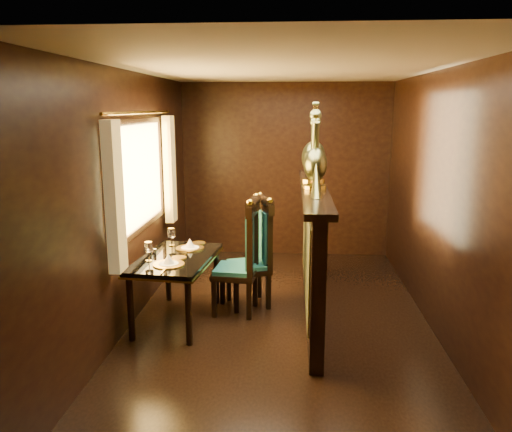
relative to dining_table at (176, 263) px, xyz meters
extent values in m
plane|color=black|center=(1.05, 0.00, -0.61)|extent=(5.00, 5.00, 0.00)
cube|color=black|center=(1.05, 2.50, 0.64)|extent=(3.00, 0.04, 2.50)
cube|color=black|center=(1.05, -2.50, 0.64)|extent=(3.00, 0.04, 2.50)
cube|color=black|center=(-0.45, 0.00, 0.64)|extent=(0.04, 5.00, 2.50)
cube|color=black|center=(2.55, 0.00, 0.64)|extent=(0.04, 5.00, 2.50)
cube|color=beige|center=(1.05, 0.00, 1.89)|extent=(3.00, 5.00, 0.04)
cube|color=#FFC672|center=(-0.44, 0.30, 0.84)|extent=(0.01, 1.70, 1.05)
cube|color=yellow|center=(-0.35, -0.67, 0.79)|extent=(0.10, 0.22, 1.30)
cube|color=yellow|center=(-0.35, 1.27, 0.79)|extent=(0.10, 0.22, 1.30)
cylinder|color=gold|center=(-0.37, 0.30, 1.48)|extent=(0.03, 2.20, 0.03)
cube|color=black|center=(1.38, 0.30, 0.04)|extent=(0.12, 2.60, 1.30)
cube|color=#3C391B|center=(1.31, 0.30, 0.09)|extent=(0.02, 2.20, 0.95)
cube|color=black|center=(1.38, 0.30, 0.72)|extent=(0.26, 2.70, 0.06)
cube|color=black|center=(0.00, -0.01, 0.05)|extent=(0.79, 1.20, 0.04)
cube|color=gold|center=(0.00, -0.01, 0.02)|extent=(0.81, 1.22, 0.02)
cylinder|color=black|center=(-0.33, -0.48, -0.30)|extent=(0.06, 0.06, 0.62)
cylinder|color=black|center=(0.23, -0.54, -0.30)|extent=(0.06, 0.06, 0.62)
cylinder|color=black|center=(-0.22, 0.53, -0.30)|extent=(0.06, 0.06, 0.62)
cylinder|color=black|center=(0.33, 0.47, -0.30)|extent=(0.06, 0.06, 0.62)
cylinder|color=#C37B24|center=(0.00, -0.27, 0.07)|extent=(0.30, 0.30, 0.01)
cone|color=white|center=(0.00, -0.27, 0.13)|extent=(0.11, 0.11, 0.10)
cylinder|color=#C37B24|center=(0.09, 0.29, 0.07)|extent=(0.30, 0.30, 0.01)
cone|color=white|center=(0.09, 0.29, 0.13)|extent=(0.11, 0.11, 0.10)
cylinder|color=silver|center=(-0.26, 0.00, 0.10)|extent=(0.03, 0.03, 0.06)
cylinder|color=silver|center=(-0.23, 0.05, 0.10)|extent=(0.03, 0.03, 0.06)
cube|color=black|center=(0.57, 0.26, -0.19)|extent=(0.49, 0.49, 0.06)
cube|color=#135259|center=(0.57, 0.26, -0.14)|extent=(0.44, 0.44, 0.05)
cube|color=#135259|center=(0.76, 0.24, 0.19)|extent=(0.07, 0.35, 0.57)
cube|color=black|center=(0.37, 0.10, -0.42)|extent=(0.05, 0.05, 0.40)
cube|color=black|center=(0.74, 0.06, -0.42)|extent=(0.05, 0.05, 0.40)
cube|color=black|center=(0.40, 0.46, -0.42)|extent=(0.05, 0.05, 0.40)
cube|color=black|center=(0.77, 0.43, -0.42)|extent=(0.05, 0.05, 0.40)
sphere|color=gold|center=(0.74, 0.06, 0.62)|extent=(0.07, 0.07, 0.07)
sphere|color=gold|center=(0.78, 0.43, 0.62)|extent=(0.07, 0.07, 0.07)
cube|color=black|center=(0.69, 0.46, -0.20)|extent=(0.56, 0.56, 0.06)
cube|color=#135259|center=(0.69, 0.46, -0.15)|extent=(0.50, 0.50, 0.05)
cube|color=#135259|center=(0.87, 0.53, 0.16)|extent=(0.15, 0.33, 0.56)
cube|color=black|center=(0.58, 0.23, -0.42)|extent=(0.05, 0.05, 0.39)
cube|color=black|center=(0.92, 0.35, -0.42)|extent=(0.05, 0.05, 0.39)
cube|color=black|center=(0.46, 0.57, -0.42)|extent=(0.05, 0.05, 0.39)
cube|color=black|center=(0.79, 0.69, -0.42)|extent=(0.05, 0.05, 0.39)
sphere|color=gold|center=(0.93, 0.36, 0.58)|extent=(0.07, 0.07, 0.07)
sphere|color=gold|center=(0.80, 0.69, 0.58)|extent=(0.07, 0.07, 0.07)
camera|label=1|loc=(1.16, -4.73, 1.53)|focal=35.00mm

